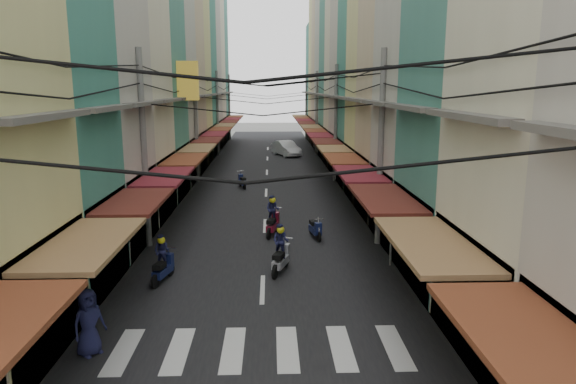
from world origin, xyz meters
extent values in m
plane|color=#63635F|center=(0.00, 0.00, 0.00)|extent=(160.00, 160.00, 0.00)
cube|color=black|center=(0.00, 20.00, 0.01)|extent=(10.00, 80.00, 0.02)
cube|color=slate|center=(-6.50, 20.00, 0.03)|extent=(3.00, 80.00, 0.06)
cube|color=slate|center=(6.50, 20.00, 0.03)|extent=(3.00, 80.00, 0.06)
cube|color=silver|center=(-3.50, -6.00, 0.03)|extent=(0.55, 2.40, 0.01)
cube|color=silver|center=(-2.10, -6.00, 0.03)|extent=(0.55, 2.40, 0.01)
cube|color=silver|center=(-0.70, -6.00, 0.03)|extent=(0.55, 2.40, 0.01)
cube|color=silver|center=(0.70, -6.00, 0.03)|extent=(0.55, 2.40, 0.01)
cube|color=silver|center=(2.10, -6.00, 0.03)|extent=(0.55, 2.40, 0.01)
cube|color=silver|center=(3.50, -6.00, 0.03)|extent=(0.55, 2.40, 0.01)
cube|color=black|center=(-5.60, -6.27, 1.60)|extent=(1.20, 4.52, 3.20)
cube|color=olive|center=(-4.10, -6.27, 3.00)|extent=(1.80, 4.33, 0.12)
cube|color=#595651|center=(-4.75, -6.27, 6.00)|extent=(0.50, 4.23, 0.15)
cube|color=black|center=(-5.60, -1.76, 1.60)|extent=(1.20, 4.13, 3.20)
cube|color=#5C221A|center=(-4.10, -1.76, 3.00)|extent=(1.80, 3.96, 0.12)
cube|color=#595651|center=(-4.75, -1.76, 6.00)|extent=(0.50, 3.87, 0.15)
cube|color=black|center=(-5.60, 2.96, 1.60)|extent=(1.20, 4.94, 3.20)
cube|color=maroon|center=(-4.10, 2.96, 3.00)|extent=(1.80, 4.73, 0.12)
cube|color=#595651|center=(-4.75, 2.96, 6.00)|extent=(0.50, 4.63, 0.15)
cube|color=beige|center=(-8.00, 8.00, 8.72)|extent=(6.00, 4.95, 17.43)
cube|color=black|center=(-5.60, 8.00, 1.60)|extent=(1.20, 4.75, 3.20)
cube|color=brown|center=(-4.10, 8.00, 3.00)|extent=(1.80, 4.56, 0.12)
cube|color=#595651|center=(-4.75, 8.00, 6.00)|extent=(0.50, 4.46, 0.15)
cube|color=teal|center=(-8.00, 12.98, 8.16)|extent=(6.00, 4.99, 16.32)
cube|color=black|center=(-5.60, 12.98, 1.60)|extent=(1.20, 4.80, 3.20)
cube|color=olive|center=(-4.10, 12.98, 3.00)|extent=(1.80, 4.60, 0.12)
cube|color=#595651|center=(-4.75, 12.98, 6.00)|extent=(0.50, 4.50, 0.15)
cube|color=#BAB7AA|center=(-8.00, 17.80, 11.44)|extent=(6.00, 4.65, 22.87)
cube|color=black|center=(-5.60, 17.80, 1.60)|extent=(1.20, 4.46, 3.20)
cube|color=#5C221A|center=(-4.10, 17.80, 3.00)|extent=(1.80, 4.27, 0.12)
cube|color=#595651|center=(-4.75, 17.80, 6.00)|extent=(0.50, 4.18, 0.15)
cube|color=#CBB48F|center=(-8.00, 22.57, 10.29)|extent=(6.00, 4.89, 20.58)
cube|color=black|center=(-5.60, 22.57, 1.60)|extent=(1.20, 4.70, 3.20)
cube|color=maroon|center=(-4.10, 22.57, 3.00)|extent=(1.80, 4.50, 0.12)
cube|color=#595651|center=(-4.75, 22.57, 6.00)|extent=(0.50, 4.40, 0.15)
cube|color=#D8D187|center=(-8.00, 27.27, 9.22)|extent=(6.00, 4.52, 18.44)
cube|color=black|center=(-5.60, 27.27, 1.60)|extent=(1.20, 4.34, 3.20)
cube|color=brown|center=(-4.10, 27.27, 3.00)|extent=(1.80, 4.16, 0.12)
cube|color=#595651|center=(-4.75, 27.27, 6.00)|extent=(0.50, 4.07, 0.15)
cube|color=teal|center=(-8.00, 32.13, 10.31)|extent=(6.00, 5.20, 20.63)
cube|color=black|center=(-5.60, 32.13, 1.60)|extent=(1.20, 4.99, 3.20)
cube|color=olive|center=(-4.10, 32.13, 3.00)|extent=(1.80, 4.78, 0.12)
cube|color=#595651|center=(-4.75, 32.13, 6.00)|extent=(0.50, 4.68, 0.15)
cube|color=#BCB7AC|center=(-8.00, 37.20, 11.85)|extent=(6.00, 4.94, 23.70)
cube|color=black|center=(-5.60, 37.20, 1.60)|extent=(1.20, 4.74, 3.20)
cube|color=#5C221A|center=(-4.10, 37.20, 3.00)|extent=(1.80, 4.55, 0.12)
cube|color=#595651|center=(-4.75, 37.20, 6.00)|extent=(0.50, 4.45, 0.15)
cube|color=beige|center=(-8.00, 42.14, 10.56)|extent=(6.00, 4.96, 21.12)
cube|color=black|center=(-5.60, 42.14, 1.60)|extent=(1.20, 4.76, 3.20)
cube|color=maroon|center=(-4.10, 42.14, 3.00)|extent=(1.80, 4.56, 0.12)
cube|color=#595651|center=(-4.75, 42.14, 6.00)|extent=(0.50, 4.46, 0.15)
cube|color=teal|center=(-8.00, 47.14, 9.95)|extent=(6.00, 5.04, 19.90)
cube|color=black|center=(-5.60, 47.14, 1.60)|extent=(1.20, 4.84, 3.20)
cube|color=brown|center=(-4.10, 47.14, 3.00)|extent=(1.80, 4.64, 0.12)
cube|color=#595651|center=(-4.75, 47.14, 6.00)|extent=(0.50, 4.54, 0.15)
cube|color=#4F4012|center=(-4.40, 12.00, 7.00)|extent=(1.20, 0.40, 2.20)
cube|color=brown|center=(4.10, -11.40, 3.00)|extent=(1.80, 4.35, 0.12)
cube|color=black|center=(5.60, -6.55, 1.60)|extent=(1.20, 4.78, 3.20)
cube|color=olive|center=(4.10, -6.55, 3.00)|extent=(1.80, 4.58, 0.12)
cube|color=#595651|center=(4.75, -6.55, 6.00)|extent=(0.50, 4.48, 0.15)
cube|color=teal|center=(8.00, -1.55, 7.54)|extent=(6.00, 5.03, 15.08)
cube|color=black|center=(5.60, -1.55, 1.60)|extent=(1.20, 4.83, 3.20)
cube|color=#5C221A|center=(4.10, -1.55, 3.00)|extent=(1.80, 4.63, 0.12)
cube|color=#595651|center=(4.75, -1.55, 6.00)|extent=(0.50, 4.53, 0.15)
cube|color=black|center=(5.60, 3.36, 1.60)|extent=(1.20, 4.60, 3.20)
cube|color=maroon|center=(4.10, 3.36, 3.00)|extent=(1.80, 4.41, 0.12)
cube|color=#595651|center=(4.75, 3.36, 6.00)|extent=(0.50, 4.31, 0.15)
cube|color=#CBB48F|center=(8.00, 8.02, 10.37)|extent=(6.00, 4.52, 20.74)
cube|color=black|center=(5.60, 8.02, 1.60)|extent=(1.20, 4.34, 3.20)
cube|color=brown|center=(4.10, 8.02, 3.00)|extent=(1.80, 4.16, 0.12)
cube|color=#595651|center=(4.75, 8.02, 6.00)|extent=(0.50, 4.07, 0.15)
cube|color=#D8D187|center=(8.00, 12.34, 7.06)|extent=(6.00, 4.12, 14.13)
cube|color=black|center=(5.60, 12.34, 1.60)|extent=(1.20, 3.96, 3.20)
cube|color=olive|center=(4.10, 12.34, 3.00)|extent=(1.80, 3.79, 0.12)
cube|color=#595651|center=(4.75, 12.34, 6.00)|extent=(0.50, 3.71, 0.15)
cube|color=teal|center=(8.00, 16.61, 8.84)|extent=(6.00, 4.40, 17.68)
cube|color=black|center=(5.60, 16.61, 1.60)|extent=(1.20, 4.23, 3.20)
cube|color=#5C221A|center=(4.10, 16.61, 3.00)|extent=(1.80, 4.05, 0.12)
cube|color=#595651|center=(4.75, 16.61, 6.00)|extent=(0.50, 3.96, 0.15)
cube|color=#BCB7AC|center=(8.00, 21.13, 11.30)|extent=(6.00, 4.64, 22.59)
cube|color=black|center=(5.60, 21.13, 1.60)|extent=(1.20, 4.45, 3.20)
cube|color=maroon|center=(4.10, 21.13, 3.00)|extent=(1.80, 4.26, 0.12)
cube|color=#595651|center=(4.75, 21.13, 6.00)|extent=(0.50, 4.17, 0.15)
cube|color=beige|center=(8.00, 25.45, 10.63)|extent=(6.00, 4.00, 21.25)
cube|color=black|center=(5.60, 25.45, 1.60)|extent=(1.20, 3.84, 3.20)
cube|color=brown|center=(4.10, 25.45, 3.00)|extent=(1.80, 3.68, 0.12)
cube|color=#595651|center=(4.75, 25.45, 6.00)|extent=(0.50, 3.60, 0.15)
cube|color=teal|center=(8.00, 29.95, 11.16)|extent=(6.00, 5.01, 22.33)
cube|color=black|center=(5.60, 29.95, 1.60)|extent=(1.20, 4.81, 3.20)
cube|color=olive|center=(4.10, 29.95, 3.00)|extent=(1.80, 4.61, 0.12)
cube|color=#595651|center=(4.75, 29.95, 6.00)|extent=(0.50, 4.51, 0.15)
cube|color=#BAB7AA|center=(8.00, 34.96, 9.86)|extent=(6.00, 5.00, 19.71)
cube|color=black|center=(5.60, 34.96, 1.60)|extent=(1.20, 4.80, 3.20)
cube|color=#5C221A|center=(4.10, 34.96, 3.00)|extent=(1.80, 4.60, 0.12)
cube|color=#595651|center=(4.75, 34.96, 6.00)|extent=(0.50, 4.50, 0.15)
cube|color=#CBB48F|center=(8.00, 39.61, 8.43)|extent=(6.00, 4.32, 16.86)
cube|color=black|center=(5.60, 39.61, 1.60)|extent=(1.20, 4.15, 3.20)
cube|color=maroon|center=(4.10, 39.61, 3.00)|extent=(1.80, 3.97, 0.12)
cube|color=#595651|center=(4.75, 39.61, 6.00)|extent=(0.50, 3.89, 0.15)
cube|color=#D8D187|center=(8.00, 43.94, 9.98)|extent=(6.00, 4.33, 19.96)
cube|color=black|center=(5.60, 43.94, 1.60)|extent=(1.20, 4.16, 3.20)
cube|color=brown|center=(4.10, 43.94, 3.00)|extent=(1.80, 3.99, 0.12)
cube|color=#595651|center=(4.75, 43.94, 6.00)|extent=(0.50, 3.90, 0.15)
cube|color=teal|center=(8.00, 48.54, 7.17)|extent=(6.00, 4.88, 14.34)
cube|color=black|center=(5.60, 48.54, 1.60)|extent=(1.20, 4.68, 3.20)
cube|color=olive|center=(4.10, 48.54, 3.00)|extent=(1.80, 4.49, 0.12)
cube|color=#595651|center=(4.75, 48.54, 6.00)|extent=(0.50, 4.39, 0.15)
cylinder|color=slate|center=(-4.90, 3.00, 4.10)|extent=(0.26, 0.26, 8.20)
cylinder|color=slate|center=(4.90, 3.00, 4.10)|extent=(0.26, 0.26, 8.20)
cylinder|color=slate|center=(-4.90, 18.00, 4.10)|extent=(0.26, 0.26, 8.20)
cylinder|color=slate|center=(4.90, 18.00, 4.10)|extent=(0.26, 0.26, 8.20)
cylinder|color=slate|center=(-4.90, 33.00, 4.10)|extent=(0.26, 0.26, 8.20)
cylinder|color=slate|center=(4.90, 33.00, 4.10)|extent=(0.26, 0.26, 8.20)
cylinder|color=slate|center=(-4.90, 48.00, 4.10)|extent=(0.26, 0.26, 8.20)
cylinder|color=slate|center=(4.90, 48.00, 4.10)|extent=(0.26, 0.26, 8.20)
imported|color=silver|center=(1.84, 32.11, 0.00)|extent=(5.50, 3.74, 1.81)
imported|color=black|center=(5.74, 2.97, 0.00)|extent=(1.55, 0.94, 1.00)
cylinder|color=black|center=(-3.46, -0.58, 0.24)|extent=(0.09, 0.49, 0.49)
cylinder|color=black|center=(-3.46, -1.80, 0.24)|extent=(0.09, 0.49, 0.49)
cube|color=#151E50|center=(-3.46, -1.19, 0.39)|extent=(0.32, 1.08, 0.26)
cube|color=black|center=(-3.46, -1.42, 0.67)|extent=(0.30, 0.52, 0.17)
cube|color=#151E50|center=(-3.46, -0.67, 0.61)|extent=(0.28, 0.26, 0.52)
imported|color=#1E2047|center=(-3.46, -1.19, 0.52)|extent=(0.49, 0.35, 1.24)
sphere|color=yellow|center=(-3.46, -1.19, 1.45)|extent=(0.26, 0.26, 0.26)
cylinder|color=black|center=(0.37, 5.07, 0.27)|extent=(0.10, 0.53, 0.53)
cylinder|color=black|center=(0.37, 3.75, 0.27)|extent=(0.10, 0.53, 0.53)
cube|color=maroon|center=(0.37, 4.41, 0.43)|extent=(0.35, 1.17, 0.29)
cube|color=black|center=(0.37, 4.15, 0.73)|extent=(0.33, 0.56, 0.18)
cube|color=maroon|center=(0.37, 4.97, 0.66)|extent=(0.31, 0.29, 0.56)
imported|color=#1E2047|center=(0.37, 4.41, 0.56)|extent=(0.54, 0.38, 1.35)
sphere|color=yellow|center=(0.37, 4.41, 1.58)|extent=(0.29, 0.29, 0.29)
cylinder|color=black|center=(0.64, 0.24, 0.26)|extent=(0.10, 0.52, 0.52)
cylinder|color=black|center=(0.64, -1.07, 0.26)|extent=(0.10, 0.52, 0.52)
cube|color=gray|center=(0.64, -0.42, 0.42)|extent=(0.34, 1.15, 0.28)
cube|color=black|center=(0.64, -0.67, 0.72)|extent=(0.32, 0.55, 0.18)
cube|color=gray|center=(0.64, 0.14, 0.65)|extent=(0.30, 0.28, 0.55)
imported|color=#1E2047|center=(0.64, -0.42, 0.55)|extent=(0.53, 0.38, 1.33)
sphere|color=yellow|center=(0.64, -0.42, 1.56)|extent=(0.28, 0.28, 0.28)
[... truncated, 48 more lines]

